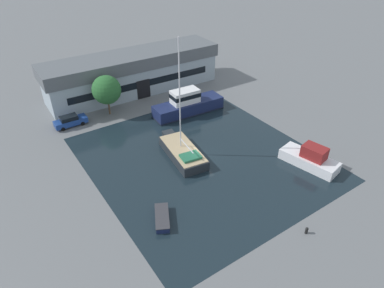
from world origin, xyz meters
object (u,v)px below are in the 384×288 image
object	(u,v)px
motor_cruiser	(187,105)
small_dinghy	(162,218)
quay_tree_near_building	(107,90)
parked_car	(70,121)
warehouse_building	(134,72)
cabin_boat	(310,159)
sailboat_moored	(182,151)

from	to	relation	value
motor_cruiser	small_dinghy	bearing A→B (deg)	143.27
quay_tree_near_building	parked_car	size ratio (longest dim) A/B	1.34
parked_car	motor_cruiser	bearing A→B (deg)	69.41
warehouse_building	cabin_boat	size ratio (longest dim) A/B	4.14
quay_tree_near_building	cabin_boat	size ratio (longest dim) A/B	0.85
warehouse_building	parked_car	distance (m)	14.92
parked_car	sailboat_moored	world-z (taller)	sailboat_moored
sailboat_moored	small_dinghy	size ratio (longest dim) A/B	3.91
quay_tree_near_building	sailboat_moored	distance (m)	16.64
warehouse_building	quay_tree_near_building	distance (m)	9.21
parked_car	sailboat_moored	bearing A→B (deg)	31.14
quay_tree_near_building	small_dinghy	distance (m)	25.08
warehouse_building	parked_car	bearing A→B (deg)	-154.62
motor_cruiser	small_dinghy	size ratio (longest dim) A/B	2.95
warehouse_building	parked_car	size ratio (longest dim) A/B	6.56
warehouse_building	quay_tree_near_building	xyz separation A→B (m)	(-7.21, -5.69, 0.68)
warehouse_building	quay_tree_near_building	size ratio (longest dim) A/B	4.89
quay_tree_near_building	small_dinghy	world-z (taller)	quay_tree_near_building
motor_cruiser	cabin_boat	size ratio (longest dim) A/B	1.55
small_dinghy	quay_tree_near_building	bearing A→B (deg)	106.51
parked_car	motor_cruiser	distance (m)	17.64
warehouse_building	motor_cruiser	bearing A→B (deg)	-74.61
parked_car	cabin_boat	size ratio (longest dim) A/B	0.63
quay_tree_near_building	parked_car	xyz separation A→B (m)	(-6.22, -0.27, -3.25)
sailboat_moored	quay_tree_near_building	bearing A→B (deg)	109.17
warehouse_building	cabin_boat	xyz separation A→B (m)	(7.86, -32.20, -2.40)
quay_tree_near_building	cabin_boat	bearing A→B (deg)	-60.37
sailboat_moored	cabin_boat	world-z (taller)	sailboat_moored
quay_tree_near_building	parked_car	bearing A→B (deg)	-177.47
parked_car	motor_cruiser	world-z (taller)	motor_cruiser
motor_cruiser	parked_car	bearing A→B (deg)	72.36
cabin_boat	motor_cruiser	bearing A→B (deg)	92.05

